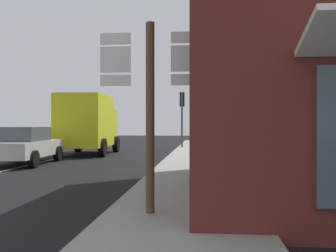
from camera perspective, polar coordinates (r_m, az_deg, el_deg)
ground_plane at (r=16.78m, az=-18.31°, el=-5.15°), size 80.00×80.00×0.00m
sidewalk_right at (r=13.41m, az=3.80°, el=-6.18°), size 2.55×44.00×0.14m
sedan_far at (r=16.09m, az=-20.57°, el=-2.66°), size 2.14×4.29×1.47m
delivery_truck at (r=20.47m, az=-11.77°, el=0.44°), size 2.62×5.07×3.05m
route_sign_post at (r=6.19m, az=-2.65°, el=3.48°), size 1.66×0.14×3.20m
traffic_light_far_right at (r=24.27m, az=2.11°, el=2.83°), size 0.30×0.49×3.61m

